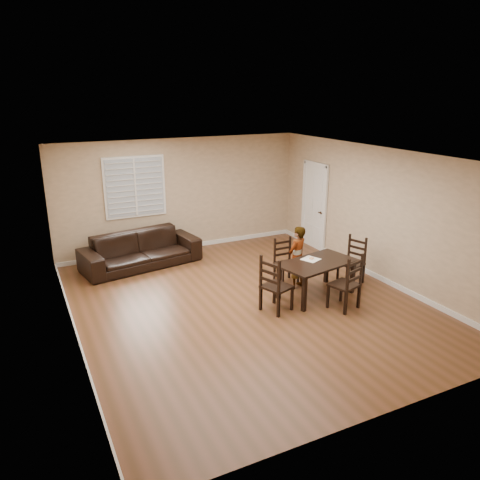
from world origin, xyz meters
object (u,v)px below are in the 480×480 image
dining_table (317,266)px  chair_right (354,261)px  chair_far (350,286)px  donut (311,258)px  child (297,257)px  sofa (141,250)px  chair_left (272,287)px  chair_near (284,261)px

dining_table → chair_right: chair_right is taller
chair_far → donut: 0.99m
chair_right → child: (-1.21, 0.28, 0.19)m
chair_far → sofa: 4.69m
chair_right → sofa: bearing=-145.8°
donut → chair_far: bearing=-78.7°
dining_table → sofa: sofa is taller
chair_left → sofa: (-1.47, 3.27, -0.10)m
dining_table → sofa: 3.98m
dining_table → chair_left: size_ratio=1.54×
sofa → chair_near: bearing=-50.9°
chair_near → sofa: chair_near is taller
chair_far → chair_right: bearing=-149.3°
child → chair_near: bearing=-104.0°
chair_far → donut: chair_far is taller
chair_left → chair_right: bearing=-97.9°
chair_far → sofa: chair_far is taller
sofa → child: bearing=-55.2°
chair_left → child: child is taller
chair_near → chair_far: size_ratio=0.88×
dining_table → chair_right: bearing=0.7°
chair_near → chair_far: chair_far is taller
donut → dining_table: bearing=-84.7°
chair_left → child: size_ratio=0.83×
chair_far → chair_near: bearing=-95.6°
chair_left → sofa: 3.59m
chair_far → sofa: size_ratio=0.40×
chair_near → chair_left: chair_left is taller
chair_far → donut: (-0.19, 0.94, 0.24)m
dining_table → child: child is taller
dining_table → chair_near: 0.95m
chair_left → chair_near: bearing=-59.3°
chair_left → donut: (1.09, 0.41, 0.24)m
chair_right → donut: chair_right is taller
dining_table → donut: size_ratio=17.33×
sofa → chair_left: bearing=-75.6°
dining_table → sofa: size_ratio=0.62×
chair_near → child: (0.06, -0.40, 0.21)m
chair_left → sofa: size_ratio=0.40×
chair_left → chair_right: 2.26m
child → donut: (0.09, -0.36, 0.08)m
chair_near → chair_right: (1.27, -0.68, 0.02)m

